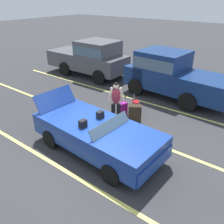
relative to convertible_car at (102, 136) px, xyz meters
name	(u,v)px	position (x,y,z in m)	size (l,w,h in m)	color
ground_plane	(98,150)	(-0.20, 0.01, -0.59)	(80.00, 80.00, 0.00)	#333335
lot_line_near	(68,172)	(-0.20, -1.28, -0.59)	(18.00, 0.12, 0.01)	#EAE066
lot_line_mid	(123,131)	(-0.20, 1.42, -0.59)	(18.00, 0.12, 0.01)	#EAE066
lot_line_far	(158,106)	(-0.20, 4.12, -0.59)	(18.00, 0.12, 0.01)	#EAE066
convertible_car	(102,136)	(0.00, 0.00, 0.00)	(4.29, 2.00, 1.50)	navy
suitcase_large_black	(135,114)	(-0.21, 2.19, -0.22)	(0.56, 0.49, 1.03)	#2D2319
suitcase_medium_bright	(135,108)	(-0.56, 2.78, -0.28)	(0.45, 0.46, 0.91)	red
suitcase_small_carryon	(123,109)	(-0.99, 2.53, -0.34)	(0.31, 0.39, 0.80)	#991E8C
traveler_person	(116,101)	(-0.76, 1.74, 0.34)	(0.53, 0.44, 1.65)	black
parked_pickup_truck_near	(92,57)	(-5.36, 5.59, 0.51)	(5.01, 2.10, 2.10)	#4C4C51
parked_pickup_truck_far	(171,74)	(-0.32, 5.46, 0.51)	(5.13, 2.33, 2.10)	navy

